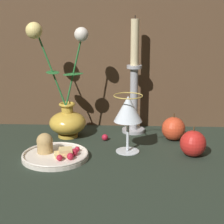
{
  "coord_description": "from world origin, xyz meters",
  "views": [
    {
      "loc": [
        0.07,
        -1.01,
        0.39
      ],
      "look_at": [
        0.02,
        0.05,
        0.1
      ],
      "focal_mm": 60.0,
      "sensor_mm": 36.0,
      "label": 1
    }
  ],
  "objects_px": {
    "plate_with_pastries": "(54,153)",
    "vase": "(65,109)",
    "apple_beside_vase": "(193,144)",
    "apple_near_glass": "(173,129)",
    "wine_glass": "(128,111)",
    "candlestick": "(134,86)"
  },
  "relations": [
    {
      "from": "plate_with_pastries",
      "to": "vase",
      "type": "bearing_deg",
      "value": 88.38
    },
    {
      "from": "apple_beside_vase",
      "to": "apple_near_glass",
      "type": "distance_m",
      "value": 0.14
    },
    {
      "from": "plate_with_pastries",
      "to": "wine_glass",
      "type": "height_order",
      "value": "wine_glass"
    },
    {
      "from": "vase",
      "to": "apple_near_glass",
      "type": "xyz_separation_m",
      "value": [
        0.34,
        -0.01,
        -0.06
      ]
    },
    {
      "from": "plate_with_pastries",
      "to": "candlestick",
      "type": "relative_size",
      "value": 0.48
    },
    {
      "from": "wine_glass",
      "to": "apple_near_glass",
      "type": "xyz_separation_m",
      "value": [
        0.14,
        0.11,
        -0.08
      ]
    },
    {
      "from": "apple_near_glass",
      "to": "candlestick",
      "type": "bearing_deg",
      "value": 148.33
    },
    {
      "from": "wine_glass",
      "to": "apple_near_glass",
      "type": "relative_size",
      "value": 1.94
    },
    {
      "from": "candlestick",
      "to": "apple_near_glass",
      "type": "distance_m",
      "value": 0.19
    },
    {
      "from": "plate_with_pastries",
      "to": "candlestick",
      "type": "bearing_deg",
      "value": 47.58
    },
    {
      "from": "plate_with_pastries",
      "to": "apple_near_glass",
      "type": "bearing_deg",
      "value": 25.65
    },
    {
      "from": "candlestick",
      "to": "apple_beside_vase",
      "type": "xyz_separation_m",
      "value": [
        0.16,
        -0.21,
        -0.12
      ]
    },
    {
      "from": "candlestick",
      "to": "apple_beside_vase",
      "type": "bearing_deg",
      "value": -52.18
    },
    {
      "from": "plate_with_pastries",
      "to": "apple_beside_vase",
      "type": "distance_m",
      "value": 0.38
    },
    {
      "from": "wine_glass",
      "to": "apple_near_glass",
      "type": "distance_m",
      "value": 0.2
    },
    {
      "from": "plate_with_pastries",
      "to": "apple_near_glass",
      "type": "distance_m",
      "value": 0.38
    },
    {
      "from": "vase",
      "to": "plate_with_pastries",
      "type": "relative_size",
      "value": 1.97
    },
    {
      "from": "wine_glass",
      "to": "candlestick",
      "type": "height_order",
      "value": "candlestick"
    },
    {
      "from": "plate_with_pastries",
      "to": "wine_glass",
      "type": "xyz_separation_m",
      "value": [
        0.2,
        0.06,
        0.11
      ]
    },
    {
      "from": "vase",
      "to": "wine_glass",
      "type": "bearing_deg",
      "value": -31.22
    },
    {
      "from": "apple_beside_vase",
      "to": "apple_near_glass",
      "type": "relative_size",
      "value": 1.0
    },
    {
      "from": "wine_glass",
      "to": "apple_beside_vase",
      "type": "bearing_deg",
      "value": -8.2
    }
  ]
}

